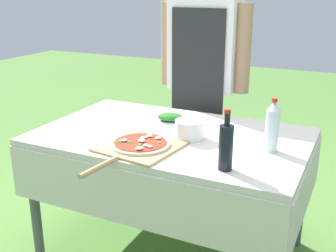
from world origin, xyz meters
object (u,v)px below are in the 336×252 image
(oil_bottle, at_px, (226,146))
(water_bottle, at_px, (272,127))
(prep_table, at_px, (171,149))
(mixing_tub, at_px, (190,129))
(person_cook, at_px, (203,67))
(herb_container, at_px, (170,118))
(pizza_on_peel, at_px, (139,146))

(oil_bottle, height_order, water_bottle, oil_bottle)
(prep_table, bearing_deg, mixing_tub, -12.55)
(person_cook, relative_size, water_bottle, 6.34)
(person_cook, distance_m, herb_container, 0.52)
(herb_container, relative_size, mixing_tub, 1.31)
(person_cook, bearing_deg, oil_bottle, 118.51)
(water_bottle, relative_size, mixing_tub, 1.71)
(prep_table, xyz_separation_m, person_cook, (-0.08, 0.65, 0.34))
(person_cook, relative_size, herb_container, 8.33)
(oil_bottle, relative_size, water_bottle, 1.04)
(person_cook, bearing_deg, herb_container, 89.70)
(oil_bottle, bearing_deg, person_cook, 116.34)
(oil_bottle, bearing_deg, water_bottle, 66.67)
(oil_bottle, height_order, mixing_tub, oil_bottle)
(water_bottle, bearing_deg, prep_table, 178.08)
(pizza_on_peel, bearing_deg, mixing_tub, 61.77)
(prep_table, relative_size, herb_container, 7.24)
(pizza_on_peel, xyz_separation_m, mixing_tub, (0.17, 0.23, 0.04))
(pizza_on_peel, height_order, herb_container, herb_container)
(prep_table, bearing_deg, water_bottle, -1.92)
(pizza_on_peel, relative_size, mixing_tub, 4.05)
(prep_table, height_order, oil_bottle, oil_bottle)
(oil_bottle, bearing_deg, prep_table, 141.86)
(prep_table, height_order, person_cook, person_cook)
(water_bottle, distance_m, herb_container, 0.67)
(prep_table, distance_m, person_cook, 0.74)
(person_cook, relative_size, oil_bottle, 6.12)
(oil_bottle, relative_size, mixing_tub, 1.78)
(water_bottle, height_order, herb_container, water_bottle)
(oil_bottle, xyz_separation_m, herb_container, (-0.50, 0.50, -0.08))
(mixing_tub, bearing_deg, prep_table, 167.45)
(person_cook, relative_size, pizza_on_peel, 2.69)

